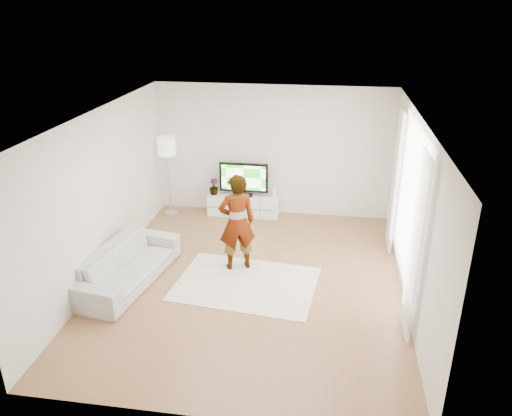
# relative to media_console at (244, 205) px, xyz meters

# --- Properties ---
(floor) EXTENTS (6.00, 6.00, 0.00)m
(floor) POSITION_rel_media_console_xyz_m (0.60, -2.76, -0.22)
(floor) COLOR #AF804F
(floor) RESTS_ON ground
(ceiling) EXTENTS (6.00, 6.00, 0.00)m
(ceiling) POSITION_rel_media_console_xyz_m (0.60, -2.76, 2.58)
(ceiling) COLOR white
(ceiling) RESTS_ON wall_back
(wall_left) EXTENTS (0.02, 6.00, 2.80)m
(wall_left) POSITION_rel_media_console_xyz_m (-1.90, -2.76, 1.18)
(wall_left) COLOR silver
(wall_left) RESTS_ON floor
(wall_right) EXTENTS (0.02, 6.00, 2.80)m
(wall_right) POSITION_rel_media_console_xyz_m (3.10, -2.76, 1.18)
(wall_right) COLOR silver
(wall_right) RESTS_ON floor
(wall_back) EXTENTS (5.00, 0.02, 2.80)m
(wall_back) POSITION_rel_media_console_xyz_m (0.60, 0.24, 1.18)
(wall_back) COLOR silver
(wall_back) RESTS_ON floor
(wall_front) EXTENTS (5.00, 0.02, 2.80)m
(wall_front) POSITION_rel_media_console_xyz_m (0.60, -5.76, 1.18)
(wall_front) COLOR silver
(wall_front) RESTS_ON floor
(window) EXTENTS (0.01, 2.60, 2.50)m
(window) POSITION_rel_media_console_xyz_m (3.08, -2.46, 1.23)
(window) COLOR white
(window) RESTS_ON wall_right
(curtain_near) EXTENTS (0.04, 0.70, 2.60)m
(curtain_near) POSITION_rel_media_console_xyz_m (3.00, -3.76, 1.13)
(curtain_near) COLOR white
(curtain_near) RESTS_ON floor
(curtain_far) EXTENTS (0.04, 0.70, 2.60)m
(curtain_far) POSITION_rel_media_console_xyz_m (3.00, -1.16, 1.13)
(curtain_far) COLOR white
(curtain_far) RESTS_ON floor
(media_console) EXTENTS (1.55, 0.44, 0.44)m
(media_console) POSITION_rel_media_console_xyz_m (0.00, 0.00, 0.00)
(media_console) COLOR white
(media_console) RESTS_ON floor
(television) EXTENTS (1.05, 0.21, 0.73)m
(television) POSITION_rel_media_console_xyz_m (0.00, 0.03, 0.62)
(television) COLOR black
(television) RESTS_ON media_console
(game_console) EXTENTS (0.07, 0.15, 0.20)m
(game_console) POSITION_rel_media_console_xyz_m (0.68, -0.00, 0.32)
(game_console) COLOR white
(game_console) RESTS_ON media_console
(potted_plant) EXTENTS (0.22, 0.22, 0.36)m
(potted_plant) POSITION_rel_media_console_xyz_m (-0.66, 0.00, 0.40)
(potted_plant) COLOR #3F7238
(potted_plant) RESTS_ON media_console
(rug) EXTENTS (2.45, 1.89, 0.01)m
(rug) POSITION_rel_media_console_xyz_m (0.54, -2.86, -0.21)
(rug) COLOR white
(rug) RESTS_ON floor
(player) EXTENTS (0.74, 0.62, 1.73)m
(player) POSITION_rel_media_console_xyz_m (0.30, -2.33, 0.66)
(player) COLOR #334772
(player) RESTS_ON rug
(sofa) EXTENTS (1.22, 2.33, 0.65)m
(sofa) POSITION_rel_media_console_xyz_m (-1.42, -3.08, 0.11)
(sofa) COLOR beige
(sofa) RESTS_ON floor
(floor_lamp) EXTENTS (0.38, 0.38, 1.72)m
(floor_lamp) POSITION_rel_media_console_xyz_m (-1.60, -0.19, 1.24)
(floor_lamp) COLOR silver
(floor_lamp) RESTS_ON floor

